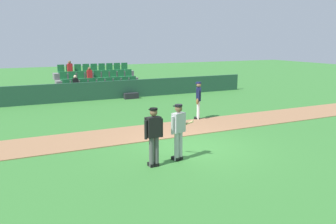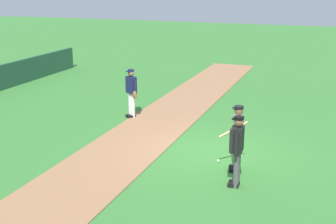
{
  "view_description": "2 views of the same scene",
  "coord_description": "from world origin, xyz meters",
  "px_view_note": "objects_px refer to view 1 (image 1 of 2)",
  "views": [
    {
      "loc": [
        -5.77,
        -10.06,
        3.68
      ],
      "look_at": [
        -0.44,
        1.04,
        1.1
      ],
      "focal_mm": 37.11,
      "sensor_mm": 36.0,
      "label": 1
    },
    {
      "loc": [
        -11.87,
        -3.11,
        4.79
      ],
      "look_at": [
        -0.59,
        1.13,
        1.26
      ],
      "focal_mm": 48.29,
      "sensor_mm": 36.0,
      "label": 2
    }
  ],
  "objects_px": {
    "umpire_home_plate": "(154,134)",
    "baseball": "(181,152)",
    "equipment_bag": "(131,96)",
    "batter_grey_jersey": "(178,130)",
    "runner_navy_jersey": "(198,99)"
  },
  "relations": [
    {
      "from": "runner_navy_jersey",
      "to": "baseball",
      "type": "relative_size",
      "value": 23.78
    },
    {
      "from": "baseball",
      "to": "equipment_bag",
      "type": "height_order",
      "value": "equipment_bag"
    },
    {
      "from": "runner_navy_jersey",
      "to": "equipment_bag",
      "type": "relative_size",
      "value": 1.96
    },
    {
      "from": "equipment_bag",
      "to": "baseball",
      "type": "bearing_deg",
      "value": -101.14
    },
    {
      "from": "umpire_home_plate",
      "to": "baseball",
      "type": "xyz_separation_m",
      "value": [
        1.31,
        0.76,
        -0.96
      ]
    },
    {
      "from": "baseball",
      "to": "equipment_bag",
      "type": "bearing_deg",
      "value": 78.86
    },
    {
      "from": "baseball",
      "to": "equipment_bag",
      "type": "distance_m",
      "value": 11.07
    },
    {
      "from": "equipment_bag",
      "to": "umpire_home_plate",
      "type": "bearing_deg",
      "value": -106.55
    },
    {
      "from": "batter_grey_jersey",
      "to": "baseball",
      "type": "distance_m",
      "value": 1.17
    },
    {
      "from": "batter_grey_jersey",
      "to": "runner_navy_jersey",
      "type": "relative_size",
      "value": 1.0
    },
    {
      "from": "umpire_home_plate",
      "to": "equipment_bag",
      "type": "relative_size",
      "value": 1.96
    },
    {
      "from": "baseball",
      "to": "equipment_bag",
      "type": "relative_size",
      "value": 0.08
    },
    {
      "from": "umpire_home_plate",
      "to": "baseball",
      "type": "relative_size",
      "value": 23.78
    },
    {
      "from": "batter_grey_jersey",
      "to": "baseball",
      "type": "height_order",
      "value": "batter_grey_jersey"
    },
    {
      "from": "umpire_home_plate",
      "to": "baseball",
      "type": "bearing_deg",
      "value": 30.1
    }
  ]
}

